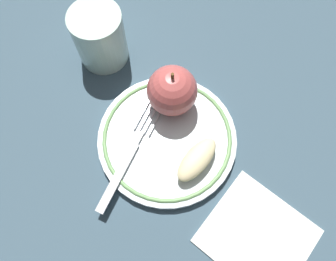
# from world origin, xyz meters

# --- Properties ---
(ground_plane) EXTENTS (2.00, 2.00, 0.00)m
(ground_plane) POSITION_xyz_m (0.00, 0.00, 0.00)
(ground_plane) COLOR #39505E
(plate) EXTENTS (0.20, 0.20, 0.02)m
(plate) POSITION_xyz_m (-0.02, -0.00, 0.01)
(plate) COLOR silver
(plate) RESTS_ON ground_plane
(apple_red_whole) EXTENTS (0.07, 0.07, 0.08)m
(apple_red_whole) POSITION_xyz_m (-0.00, -0.05, 0.05)
(apple_red_whole) COLOR #BF524F
(apple_red_whole) RESTS_ON plate
(apple_slice_front) EXTENTS (0.05, 0.08, 0.02)m
(apple_slice_front) POSITION_xyz_m (-0.07, 0.01, 0.03)
(apple_slice_front) COLOR beige
(apple_slice_front) RESTS_ON plate
(fork) EXTENTS (0.03, 0.19, 0.00)m
(fork) POSITION_xyz_m (0.02, 0.05, 0.02)
(fork) COLOR silver
(fork) RESTS_ON plate
(drinking_glass) EXTENTS (0.08, 0.08, 0.09)m
(drinking_glass) POSITION_xyz_m (0.14, -0.09, 0.05)
(drinking_glass) COLOR silver
(drinking_glass) RESTS_ON ground_plane
(napkin_folded) EXTENTS (0.15, 0.15, 0.01)m
(napkin_folded) POSITION_xyz_m (-0.19, 0.06, 0.00)
(napkin_folded) COLOR silver
(napkin_folded) RESTS_ON ground_plane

